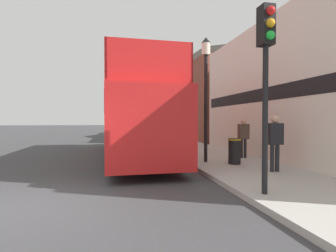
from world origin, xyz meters
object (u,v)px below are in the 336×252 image
traffic_signal (266,57)px  lamp_post_nearest (206,76)px  parked_car_ahead_of_bus (135,134)px  tour_bus (134,119)px  pedestrian_nearest (275,138)px  pedestrian_second (243,134)px  lamp_post_second (158,99)px  litter_bin (234,150)px

traffic_signal → lamp_post_nearest: bearing=87.0°
parked_car_ahead_of_bus → traffic_signal: bearing=-83.5°
tour_bus → pedestrian_nearest: size_ratio=6.25×
pedestrian_second → pedestrian_nearest: bearing=-99.3°
pedestrian_nearest → lamp_post_second: (-1.70, 11.88, 2.14)m
parked_car_ahead_of_bus → traffic_signal: traffic_signal is taller
traffic_signal → litter_bin: 4.62m
pedestrian_nearest → parked_car_ahead_of_bus: bearing=103.7°
lamp_post_second → lamp_post_nearest: bearing=-88.5°
tour_bus → lamp_post_nearest: 4.17m
lamp_post_nearest → litter_bin: bearing=-38.0°
litter_bin → tour_bus: bearing=133.4°
pedestrian_second → traffic_signal: 5.90m
parked_car_ahead_of_bus → tour_bus: bearing=-93.9°
lamp_post_nearest → litter_bin: (0.86, -0.67, -2.78)m
traffic_signal → lamp_post_nearest: (0.23, 4.43, 0.32)m
tour_bus → pedestrian_nearest: 6.53m
parked_car_ahead_of_bus → pedestrian_second: size_ratio=2.50×
lamp_post_second → litter_bin: size_ratio=4.94×
tour_bus → traffic_signal: (2.28, -7.33, 1.30)m
parked_car_ahead_of_bus → pedestrian_second: (3.78, -10.56, 0.50)m
lamp_post_second → litter_bin: (1.11, -10.31, -2.69)m
traffic_signal → pedestrian_nearest: bearing=52.3°
tour_bus → parked_car_ahead_of_bus: tour_bus is taller
pedestrian_second → lamp_post_second: bearing=103.7°
pedestrian_nearest → traffic_signal: bearing=-127.7°
traffic_signal → litter_bin: bearing=73.7°
lamp_post_nearest → lamp_post_second: size_ratio=1.03×
parked_car_ahead_of_bus → litter_bin: parked_car_ahead_of_bus is taller
tour_bus → litter_bin: size_ratio=11.66×
traffic_signal → lamp_post_second: lamp_post_second is taller
litter_bin → pedestrian_nearest: bearing=-69.5°
tour_bus → parked_car_ahead_of_bus: (0.68, 8.35, -1.15)m
tour_bus → lamp_post_second: 7.27m
traffic_signal → litter_bin: (1.10, 3.75, -2.46)m
traffic_signal → lamp_post_second: (-0.02, 14.06, 0.23)m
traffic_signal → tour_bus: bearing=107.3°
pedestrian_nearest → lamp_post_second: 12.19m
pedestrian_nearest → traffic_signal: (-1.69, -2.18, 1.90)m
lamp_post_nearest → traffic_signal: bearing=-93.0°
pedestrian_second → lamp_post_nearest: size_ratio=0.35×
parked_car_ahead_of_bus → litter_bin: size_ratio=4.44×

